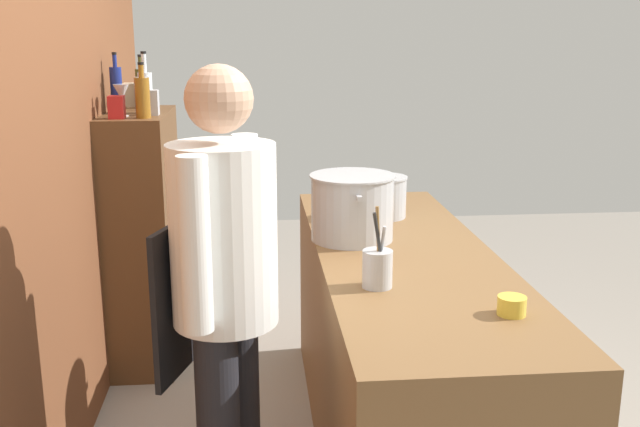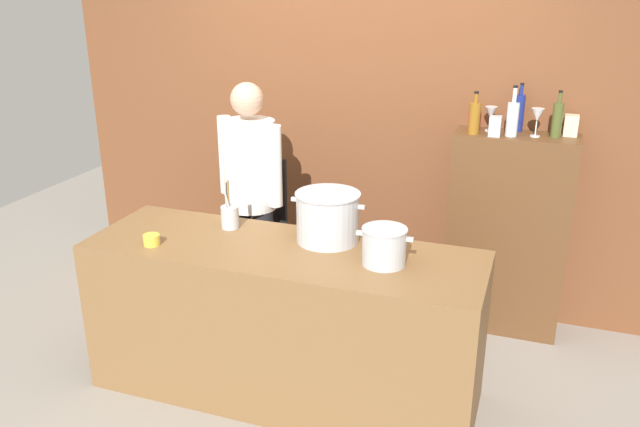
{
  "view_description": "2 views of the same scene",
  "coord_description": "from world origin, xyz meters",
  "views": [
    {
      "loc": [
        -2.73,
        0.6,
        1.75
      ],
      "look_at": [
        0.21,
        0.32,
        1.01
      ],
      "focal_mm": 40.75,
      "sensor_mm": 36.0,
      "label": 1
    },
    {
      "loc": [
        1.25,
        -2.93,
        2.29
      ],
      "look_at": [
        0.1,
        0.32,
        1.0
      ],
      "focal_mm": 36.22,
      "sensor_mm": 36.0,
      "label": 2
    }
  ],
  "objects": [
    {
      "name": "butter_jar",
      "position": [
        -0.69,
        -0.19,
        0.93
      ],
      "size": [
        0.09,
        0.09,
        0.06
      ],
      "primitive_type": "cylinder",
      "color": "yellow",
      "rests_on": "prep_counter"
    },
    {
      "name": "wine_bottle_amber",
      "position": [
        0.84,
        1.12,
        1.45
      ],
      "size": [
        0.07,
        0.07,
        0.26
      ],
      "color": "#8C5919",
      "rests_on": "bar_cabinet"
    },
    {
      "name": "spice_tin_silver",
      "position": [
        0.97,
        1.1,
        1.41
      ],
      "size": [
        0.07,
        0.07,
        0.12
      ],
      "primitive_type": "cube",
      "color": "#B2B2B7",
      "rests_on": "bar_cabinet"
    },
    {
      "name": "spice_tin_red",
      "position": [
        0.83,
        1.24,
        1.4
      ],
      "size": [
        0.07,
        0.07,
        0.11
      ],
      "primitive_type": "cube",
      "color": "red",
      "rests_on": "bar_cabinet"
    },
    {
      "name": "wine_bottle_cobalt",
      "position": [
        1.09,
        1.28,
        1.47
      ],
      "size": [
        0.06,
        0.06,
        0.3
      ],
      "color": "navy",
      "rests_on": "bar_cabinet"
    },
    {
      "name": "chef",
      "position": [
        -0.51,
        0.7,
        0.96
      ],
      "size": [
        0.51,
        0.4,
        1.66
      ],
      "rotation": [
        0.0,
        0.0,
        2.81
      ],
      "color": "black",
      "rests_on": "ground_plane"
    },
    {
      "name": "brick_back_panel",
      "position": [
        0.0,
        1.4,
        1.5
      ],
      "size": [
        4.4,
        0.1,
        3.0
      ],
      "primitive_type": "cube",
      "color": "brown",
      "rests_on": "ground_plane"
    },
    {
      "name": "wine_glass_tall",
      "position": [
        0.93,
        1.23,
        1.46
      ],
      "size": [
        0.08,
        0.08,
        0.16
      ],
      "color": "silver",
      "rests_on": "bar_cabinet"
    },
    {
      "name": "wine_bottle_olive",
      "position": [
        1.32,
        1.19,
        1.46
      ],
      "size": [
        0.06,
        0.06,
        0.29
      ],
      "color": "#475123",
      "rests_on": "bar_cabinet"
    },
    {
      "name": "bar_cabinet",
      "position": [
        1.1,
        1.19,
        0.67
      ],
      "size": [
        0.76,
        0.32,
        1.35
      ],
      "primitive_type": "cube",
      "color": "brown",
      "rests_on": "ground_plane"
    },
    {
      "name": "wine_glass_wide",
      "position": [
        1.21,
        1.17,
        1.48
      ],
      "size": [
        0.08,
        0.08,
        0.17
      ],
      "color": "silver",
      "rests_on": "bar_cabinet"
    },
    {
      "name": "utensil_crock",
      "position": [
        -0.4,
        0.18,
        0.97
      ],
      "size": [
        0.1,
        0.1,
        0.29
      ],
      "color": "#B7BABF",
      "rests_on": "prep_counter"
    },
    {
      "name": "ground_plane",
      "position": [
        0.0,
        0.0,
        0.0
      ],
      "size": [
        8.0,
        8.0,
        0.0
      ],
      "primitive_type": "plane",
      "color": "gray"
    },
    {
      "name": "stockpot_small",
      "position": [
        0.56,
        -0.01,
        1.0
      ],
      "size": [
        0.29,
        0.23,
        0.19
      ],
      "color": "#B7BABF",
      "rests_on": "prep_counter"
    },
    {
      "name": "stockpot_large",
      "position": [
        0.19,
        0.19,
        1.04
      ],
      "size": [
        0.42,
        0.36,
        0.28
      ],
      "color": "#B7BABF",
      "rests_on": "prep_counter"
    },
    {
      "name": "wine_bottle_clear",
      "position": [
        1.06,
        1.14,
        1.46
      ],
      "size": [
        0.07,
        0.07,
        0.31
      ],
      "color": "silver",
      "rests_on": "bar_cabinet"
    },
    {
      "name": "spice_tin_cream",
      "position": [
        1.41,
        1.26,
        1.41
      ],
      "size": [
        0.08,
        0.08,
        0.13
      ],
      "primitive_type": "cube",
      "color": "beige",
      "rests_on": "bar_cabinet"
    },
    {
      "name": "prep_counter",
      "position": [
        0.0,
        0.0,
        0.45
      ],
      "size": [
        2.17,
        0.7,
        0.9
      ],
      "primitive_type": "cube",
      "color": "brown",
      "rests_on": "ground_plane"
    }
  ]
}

